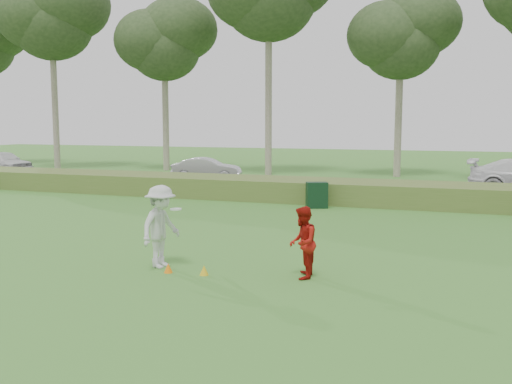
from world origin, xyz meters
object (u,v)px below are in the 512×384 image
at_px(player_white, 161,226).
at_px(car_left, 3,162).
at_px(player_red, 303,243).
at_px(cone_yellow, 204,270).
at_px(car_mid, 207,169).
at_px(cone_orange, 168,268).
at_px(utility_cabinet, 317,195).

relative_size(player_white, car_left, 0.44).
xyz_separation_m(player_red, cone_yellow, (-2.12, -0.51, -0.68)).
bearing_deg(car_mid, cone_orange, -171.77).
bearing_deg(utility_cabinet, player_red, -101.82).
xyz_separation_m(player_white, car_left, (-21.83, 17.99, -0.16)).
bearing_deg(cone_yellow, player_white, 165.72).
distance_m(player_red, cone_yellow, 2.28).
xyz_separation_m(player_red, utility_cabinet, (-2.17, 10.16, -0.28)).
xyz_separation_m(player_white, utility_cabinet, (1.19, 10.36, -0.45)).
bearing_deg(car_left, player_white, -118.81).
distance_m(cone_orange, car_left, 28.86).
bearing_deg(cone_yellow, car_left, 141.57).
height_order(player_white, car_mid, player_white).
distance_m(player_white, utility_cabinet, 10.44).
relative_size(cone_yellow, utility_cabinet, 0.22).
distance_m(cone_orange, car_mid, 20.22).
bearing_deg(cone_yellow, player_red, 13.57).
relative_size(player_white, utility_cabinet, 1.88).
xyz_separation_m(player_white, car_mid, (-7.26, 18.30, -0.25)).
relative_size(cone_orange, car_mid, 0.06).
height_order(cone_yellow, utility_cabinet, utility_cabinet).
height_order(player_white, car_left, player_white).
bearing_deg(cone_orange, player_white, 134.37).
bearing_deg(player_white, player_red, -78.07).
xyz_separation_m(player_red, car_mid, (-10.62, 18.11, -0.08)).
bearing_deg(utility_cabinet, car_left, 137.76).
relative_size(player_red, utility_cabinet, 1.54).
height_order(player_red, car_mid, player_red).
xyz_separation_m(player_red, cone_orange, (-2.97, -0.60, -0.68)).
distance_m(player_white, cone_orange, 1.03).
relative_size(player_white, cone_orange, 8.82).
bearing_deg(player_red, cone_orange, -87.54).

